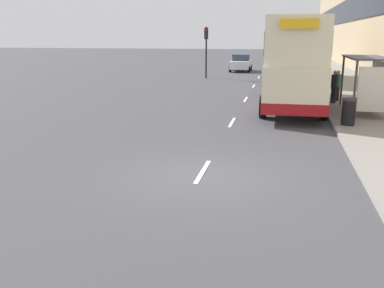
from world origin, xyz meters
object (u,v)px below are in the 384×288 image
at_px(bus_shelter, 371,74).
at_px(car_0, 241,63).
at_px(car_2, 285,60).
at_px(pedestrian_at_shelter, 334,86).
at_px(traffic_light_far_kerb, 206,44).
at_px(litter_bin, 349,111).
at_px(double_decker_bus_ahead, 289,52).
at_px(pedestrian_1, 337,85).
at_px(car_1, 289,52).
at_px(double_decker_bus_near, 293,61).

bearing_deg(bus_shelter, car_0, 108.23).
relative_size(car_2, pedestrian_at_shelter, 2.74).
height_order(car_0, traffic_light_far_kerb, traffic_light_far_kerb).
relative_size(pedestrian_at_shelter, traffic_light_far_kerb, 0.39).
relative_size(car_0, litter_bin, 3.98).
distance_m(double_decker_bus_ahead, traffic_light_far_kerb, 6.87).
height_order(double_decker_bus_ahead, litter_bin, double_decker_bus_ahead).
height_order(car_0, pedestrian_1, pedestrian_1).
bearing_deg(double_decker_bus_ahead, litter_bin, -83.53).
height_order(double_decker_bus_ahead, pedestrian_at_shelter, double_decker_bus_ahead).
xyz_separation_m(double_decker_bus_ahead, car_2, (-0.21, 14.46, -1.46)).
bearing_deg(pedestrian_at_shelter, car_2, 94.99).
xyz_separation_m(double_decker_bus_ahead, car_1, (0.56, 40.25, -1.44)).
distance_m(double_decker_bus_near, pedestrian_at_shelter, 2.64).
bearing_deg(double_decker_bus_near, litter_bin, -67.01).
bearing_deg(traffic_light_far_kerb, double_decker_bus_ahead, -3.03).
relative_size(car_1, traffic_light_far_kerb, 0.94).
bearing_deg(car_0, traffic_light_far_kerb, 74.42).
bearing_deg(pedestrian_1, pedestrian_at_shelter, -107.09).
distance_m(double_decker_bus_ahead, car_0, 9.63).
height_order(double_decker_bus_near, pedestrian_at_shelter, double_decker_bus_near).
distance_m(double_decker_bus_near, car_1, 54.06).
xyz_separation_m(car_2, traffic_light_far_kerb, (-6.62, -14.10, 2.06)).
bearing_deg(traffic_light_far_kerb, car_1, 79.49).
xyz_separation_m(car_1, pedestrian_at_shelter, (1.61, -53.17, 0.15)).
xyz_separation_m(bus_shelter, double_decker_bus_ahead, (-3.34, 15.80, 0.41)).
distance_m(double_decker_bus_ahead, pedestrian_at_shelter, 13.16).
relative_size(car_2, traffic_light_far_kerb, 1.07).
xyz_separation_m(double_decker_bus_near, traffic_light_far_kerb, (-6.88, 14.15, 0.60)).
relative_size(double_decker_bus_ahead, pedestrian_1, 7.03).
relative_size(bus_shelter, car_0, 1.01).
height_order(double_decker_bus_ahead, car_2, double_decker_bus_ahead).
bearing_deg(car_0, pedestrian_at_shelter, 107.70).
bearing_deg(double_decker_bus_ahead, pedestrian_1, -78.58).
bearing_deg(double_decker_bus_near, pedestrian_1, 35.79).
distance_m(double_decker_bus_ahead, litter_bin, 18.87).
relative_size(double_decker_bus_ahead, car_1, 2.83).
distance_m(bus_shelter, car_0, 25.43).
height_order(bus_shelter, pedestrian_at_shelter, bus_shelter).
relative_size(litter_bin, traffic_light_far_kerb, 0.25).
distance_m(car_2, pedestrian_1, 26.65).
bearing_deg(bus_shelter, car_2, 96.70).
distance_m(car_2, traffic_light_far_kerb, 15.71).
bearing_deg(double_decker_bus_ahead, double_decker_bus_near, -89.82).
xyz_separation_m(bus_shelter, car_2, (-3.55, 30.26, -1.05)).
bearing_deg(car_1, car_2, -91.73).
xyz_separation_m(car_0, traffic_light_far_kerb, (-2.22, -7.98, 2.04)).
xyz_separation_m(car_1, pedestrian_1, (1.87, -52.31, 0.11)).
relative_size(bus_shelter, double_decker_bus_ahead, 0.37).
bearing_deg(pedestrian_at_shelter, car_0, 107.70).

